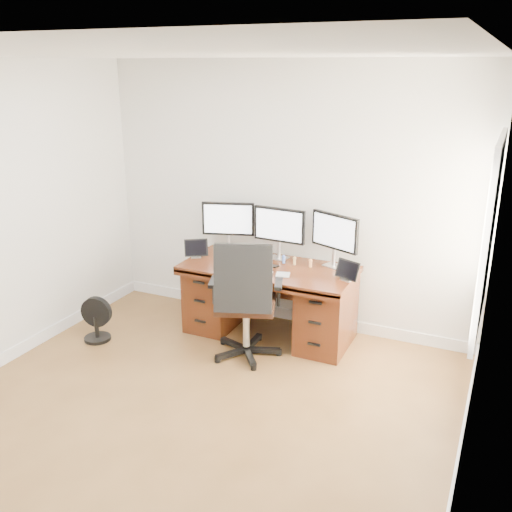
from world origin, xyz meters
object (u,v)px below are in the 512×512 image
at_px(floor_fan, 96,320).
at_px(desk, 270,298).
at_px(office_chair, 246,320).
at_px(keyboard, 258,272).
at_px(monitor_center, 279,227).

bearing_deg(floor_fan, desk, 16.76).
xyz_separation_m(desk, office_chair, (-0.01, -0.54, -0.02)).
bearing_deg(floor_fan, office_chair, -0.94).
bearing_deg(desk, keyboard, -94.49).
bearing_deg(desk, office_chair, -91.05).
xyz_separation_m(desk, keyboard, (-0.02, -0.24, 0.36)).
bearing_deg(office_chair, desk, 69.58).
xyz_separation_m(floor_fan, keyboard, (1.51, 0.60, 0.54)).
bearing_deg(office_chair, floor_fan, 171.79).
height_order(desk, monitor_center, monitor_center).
height_order(floor_fan, keyboard, keyboard).
height_order(floor_fan, monitor_center, monitor_center).
distance_m(desk, floor_fan, 1.75).
distance_m(monitor_center, keyboard, 0.58).
relative_size(office_chair, monitor_center, 2.13).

